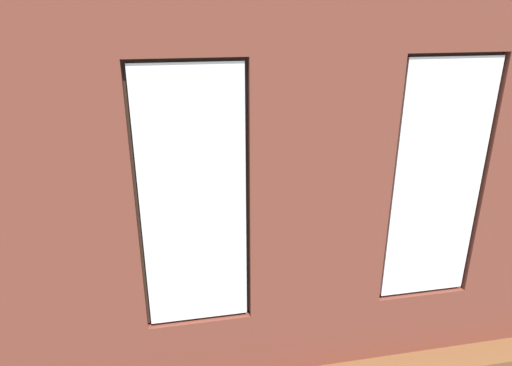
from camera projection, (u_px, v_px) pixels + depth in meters
name	position (u px, v px, depth m)	size (l,w,h in m)	color
ground_plane	(257.00, 237.00, 6.85)	(6.39, 6.08, 0.10)	brown
brick_wall_with_windows	(320.00, 198.00, 3.78)	(5.79, 0.30, 3.46)	brown
white_wall_right	(30.00, 136.00, 5.52)	(0.10, 5.08, 3.46)	silver
couch_by_window	(276.00, 295.00, 4.84)	(1.83, 0.87, 0.80)	black
couch_left	(397.00, 204.00, 7.06)	(0.91, 2.02, 0.80)	black
coffee_table	(236.00, 215.00, 6.52)	(1.31, 0.84, 0.46)	olive
cup_ceramic	(236.00, 208.00, 6.48)	(0.09, 0.09, 0.10)	#33567F
candle_jar	(245.00, 211.00, 6.38)	(0.08, 0.08, 0.12)	#B7333D
table_plant_small	(224.00, 202.00, 6.52)	(0.13, 0.13, 0.22)	#47423D
remote_black	(259.00, 204.00, 6.69)	(0.05, 0.17, 0.02)	black
media_console	(82.00, 220.00, 6.74)	(1.19, 0.42, 0.47)	black
tv_flatscreen	(77.00, 182.00, 6.52)	(1.08, 0.20, 0.74)	black
potted_plant_corner_near_left	(357.00, 136.00, 8.80)	(0.82, 0.84, 1.32)	brown
potted_plant_by_left_couch	(339.00, 170.00, 8.29)	(0.33, 0.33, 0.59)	brown
potted_plant_between_couches	(397.00, 248.00, 4.99)	(0.77, 0.77, 1.06)	beige
potted_plant_corner_far_left	(500.00, 250.00, 5.08)	(0.74, 0.74, 1.04)	#9E5638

